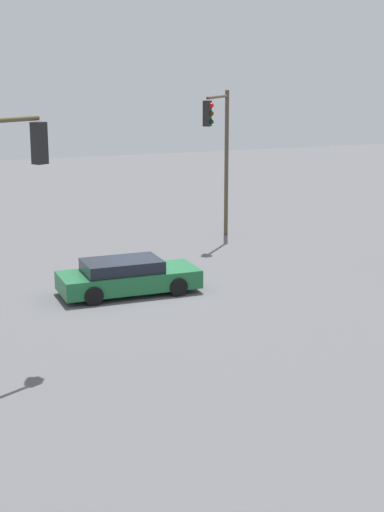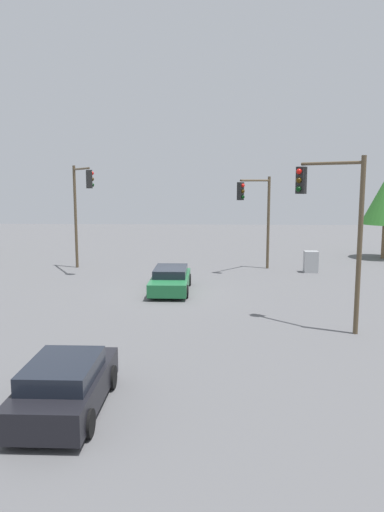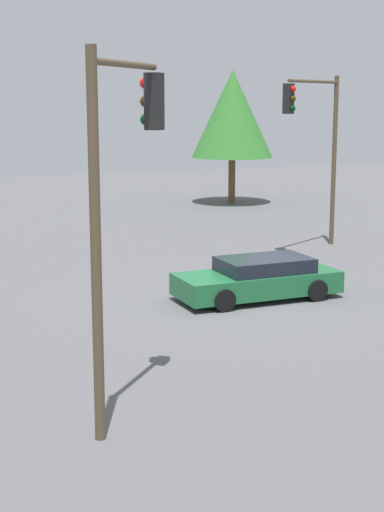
% 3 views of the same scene
% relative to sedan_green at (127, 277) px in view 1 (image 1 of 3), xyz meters
% --- Properties ---
extents(ground_plane, '(80.00, 80.00, 0.00)m').
position_rel_sedan_green_xyz_m(ground_plane, '(-0.03, 0.48, -0.59)').
color(ground_plane, '#5B5B5E').
extents(sedan_green, '(1.98, 4.73, 1.20)m').
position_rel_sedan_green_xyz_m(sedan_green, '(0.00, 0.00, 0.00)').
color(sedan_green, '#1E6638').
rests_on(sedan_green, ground_plane).
extents(traffic_signal_aux, '(2.19, 2.03, 6.52)m').
position_rel_sedan_green_xyz_m(traffic_signal_aux, '(-6.71, 6.29, 3.78)').
color(traffic_signal_aux, brown).
rests_on(traffic_signal_aux, ground_plane).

